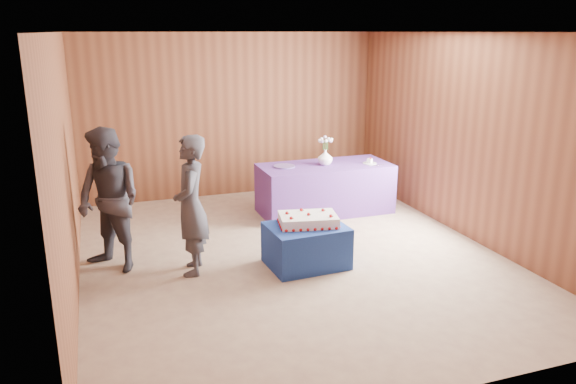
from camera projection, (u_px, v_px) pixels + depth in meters
name	position (u px, v px, depth m)	size (l,w,h in m)	color
ground	(291.00, 256.00, 7.02)	(6.00, 6.00, 0.00)	tan
room_shell	(291.00, 112.00, 6.52)	(5.04, 6.04, 2.72)	brown
cake_table	(306.00, 246.00, 6.68)	(0.90, 0.70, 0.50)	#1B4299
serving_table	(325.00, 188.00, 8.65)	(2.00, 0.90, 0.75)	#4F3189
sheet_cake	(308.00, 220.00, 6.64)	(0.78, 0.60, 0.16)	white
vase	(325.00, 157.00, 8.51)	(0.22, 0.22, 0.23)	white
flower_spray	(325.00, 140.00, 8.43)	(0.23, 0.22, 0.18)	#306126
platter	(284.00, 166.00, 8.40)	(0.32, 0.32, 0.02)	#5B458A
plate	(370.00, 163.00, 8.61)	(0.21, 0.21, 0.01)	silver
cake_slice	(370.00, 161.00, 8.60)	(0.10, 0.10, 0.09)	white
knife	(377.00, 165.00, 8.50)	(0.26, 0.02, 0.00)	silver
guest_left	(191.00, 206.00, 6.35)	(0.59, 0.39, 1.62)	#34343D
guest_right	(109.00, 201.00, 6.41)	(0.82, 0.64, 1.68)	#32313B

